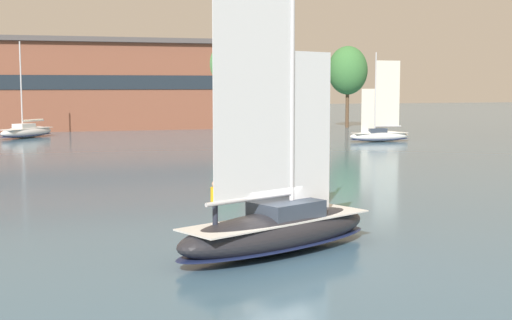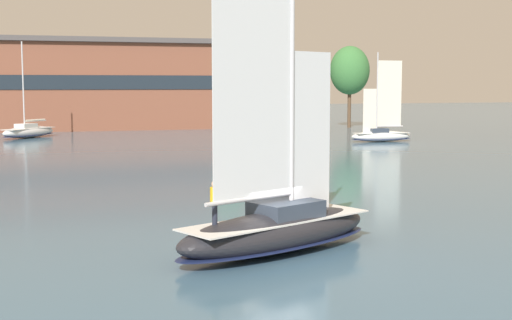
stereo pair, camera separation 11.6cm
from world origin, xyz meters
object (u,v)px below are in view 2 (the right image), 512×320
at_px(sailboat_main, 277,226).
at_px(sailboat_moored_far_slip, 381,134).
at_px(sailboat_moored_mid_channel, 28,131).
at_px(tree_shore_right, 225,64).
at_px(tree_shore_center, 350,71).

xyz_separation_m(sailboat_main, sailboat_moored_far_slip, (28.17, 48.44, -0.21)).
relative_size(sailboat_main, sailboat_moored_mid_channel, 1.13).
bearing_deg(sailboat_moored_far_slip, sailboat_main, -120.18).
xyz_separation_m(tree_shore_right, sailboat_main, (-16.94, -78.39, -8.49)).
height_order(tree_shore_center, sailboat_moored_far_slip, tree_shore_center).
distance_m(tree_shore_center, tree_shore_right, 18.99).
relative_size(tree_shore_right, sailboat_main, 1.03).
xyz_separation_m(tree_shore_center, tree_shore_right, (-18.53, 4.05, 0.89)).
xyz_separation_m(tree_shore_center, sailboat_moored_mid_channel, (-46.53, -8.23, -7.86)).
height_order(sailboat_main, sailboat_moored_far_slip, sailboat_main).
bearing_deg(tree_shore_center, sailboat_moored_far_slip, -105.72).
bearing_deg(sailboat_moored_mid_channel, tree_shore_center, 10.03).
height_order(tree_shore_right, sailboat_moored_far_slip, tree_shore_right).
relative_size(tree_shore_right, sailboat_moored_mid_channel, 1.16).
bearing_deg(sailboat_moored_far_slip, sailboat_moored_mid_channel, 155.76).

